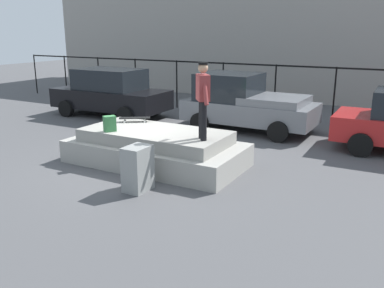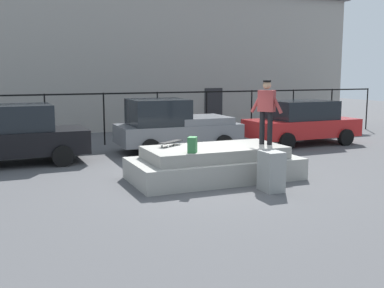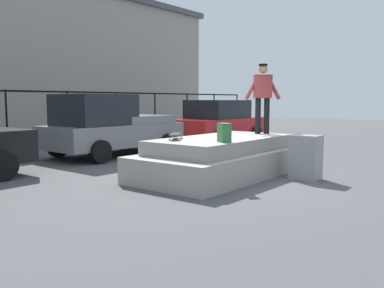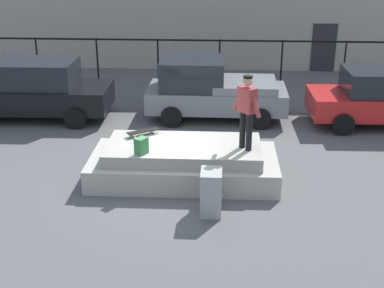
% 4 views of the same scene
% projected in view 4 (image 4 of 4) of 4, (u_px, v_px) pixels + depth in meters
% --- Properties ---
extents(ground_plane, '(60.00, 60.00, 0.00)m').
position_uv_depth(ground_plane, '(171.00, 178.00, 12.82)').
color(ground_plane, '#4C4C4F').
extents(concrete_ledge, '(4.43, 2.15, 0.87)m').
position_uv_depth(concrete_ledge, '(184.00, 162.00, 12.69)').
color(concrete_ledge, '#9E9B93').
rests_on(concrete_ledge, ground_plane).
extents(skateboarder, '(0.64, 0.76, 1.73)m').
position_uv_depth(skateboarder, '(247.00, 107.00, 11.88)').
color(skateboarder, black).
rests_on(skateboarder, concrete_ledge).
extents(skateboard, '(0.80, 0.63, 0.12)m').
position_uv_depth(skateboard, '(143.00, 131.00, 13.03)').
color(skateboard, black).
rests_on(skateboard, concrete_ledge).
extents(backpack, '(0.32, 0.34, 0.38)m').
position_uv_depth(backpack, '(141.00, 146.00, 11.90)').
color(backpack, '#33723F').
rests_on(backpack, concrete_ledge).
extents(car_black_sedan_near, '(4.62, 2.22, 1.83)m').
position_uv_depth(car_black_sedan_near, '(36.00, 90.00, 16.65)').
color(car_black_sedan_near, black).
rests_on(car_black_sedan_near, ground_plane).
extents(car_grey_pickup_mid, '(4.34, 2.26, 1.88)m').
position_uv_depth(car_grey_pickup_mid, '(212.00, 89.00, 16.67)').
color(car_grey_pickup_mid, slate).
rests_on(car_grey_pickup_mid, ground_plane).
extents(car_red_sedan_far, '(4.43, 2.20, 1.71)m').
position_uv_depth(car_red_sedan_far, '(384.00, 97.00, 16.06)').
color(car_red_sedan_far, '#B21E1E').
rests_on(car_red_sedan_far, ground_plane).
extents(utility_box, '(0.45, 0.61, 0.96)m').
position_uv_depth(utility_box, '(211.00, 192.00, 11.06)').
color(utility_box, gray).
rests_on(utility_box, ground_plane).
extents(fence_row, '(24.06, 0.06, 2.03)m').
position_uv_depth(fence_row, '(189.00, 57.00, 18.80)').
color(fence_row, black).
rests_on(fence_row, ground_plane).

